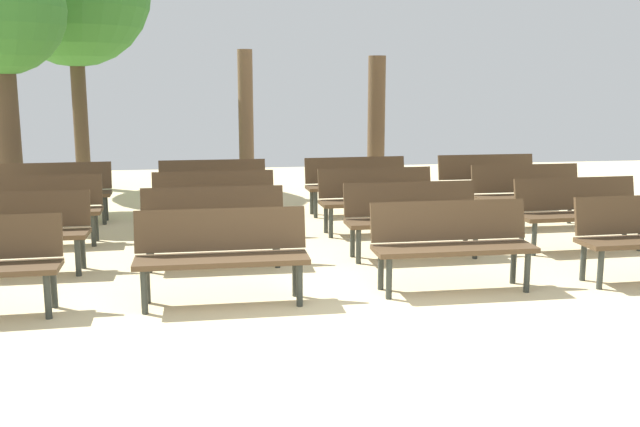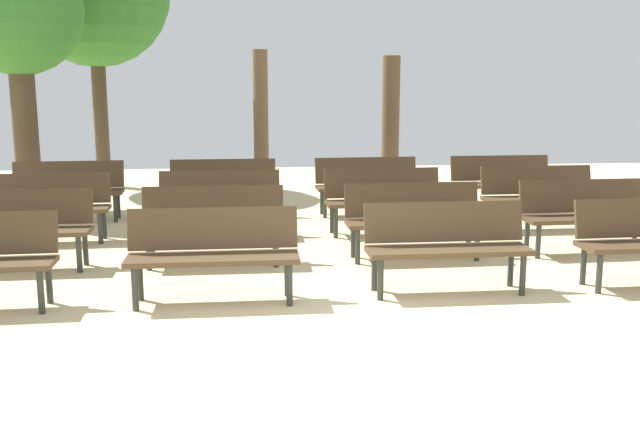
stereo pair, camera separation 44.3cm
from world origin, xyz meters
The scene contains 18 objects.
ground_plane centered at (0.00, 0.00, 0.00)m, with size 24.00×24.00×0.00m, color beige.
bench_r0_c1 centered at (-1.16, 1.52, 0.50)m, with size 1.60×0.48×0.87m.
bench_r0_c2 centered at (1.11, 1.61, 0.50)m, with size 1.60×0.48×0.87m.
bench_r1_c0 centered at (-3.36, 2.93, 0.50)m, with size 1.60×0.48×0.87m.
bench_r1_c1 centered at (-1.22, 2.95, 0.50)m, with size 1.60×0.49×0.87m.
bench_r1_c2 centered at (1.10, 2.98, 0.50)m, with size 1.60×0.50×0.87m.
bench_r1_c3 centered at (3.24, 3.03, 0.50)m, with size 1.61×0.52×0.87m.
bench_r2_c0 centered at (-3.41, 4.31, 0.50)m, with size 1.62×0.54×0.87m.
bench_r2_c1 centered at (-1.19, 4.38, 0.50)m, with size 1.61×0.50×0.87m.
bench_r2_c2 centered at (1.02, 4.39, 0.50)m, with size 1.62×0.54×0.87m.
bench_r2_c3 centered at (3.24, 4.45, 0.50)m, with size 1.60×0.49×0.87m.
bench_r3_c0 centered at (-3.47, 5.73, 0.50)m, with size 1.62×0.54×0.87m.
bench_r3_c1 centered at (-1.19, 5.77, 0.50)m, with size 1.60×0.49×0.87m.
bench_r3_c2 centered at (1.03, 5.80, 0.50)m, with size 1.62×0.54×0.87m.
bench_r3_c3 centered at (3.21, 5.85, 0.50)m, with size 1.60×0.49×0.87m.
tree_0 centered at (1.69, 7.28, 1.24)m, with size 0.30×0.30×2.48m.
tree_1 centered at (-4.36, 6.93, 3.07)m, with size 2.04×2.04×4.17m.
tree_3 centered at (-0.56, 7.88, 1.30)m, with size 0.27×0.27×2.59m.
Camera 2 is at (-0.84, -5.10, 2.07)m, focal length 40.28 mm.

